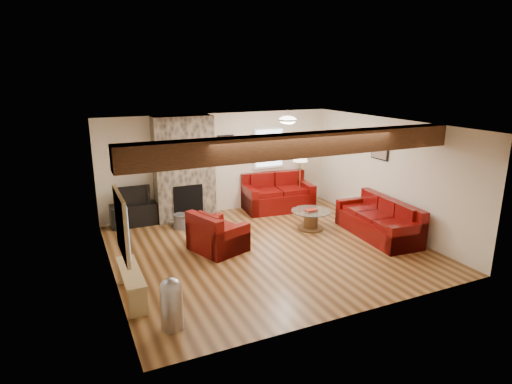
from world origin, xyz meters
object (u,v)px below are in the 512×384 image
television (132,195)px  floor_lamp (300,159)px  armchair_red (218,231)px  coffee_table (311,220)px  loveseat (278,192)px  tv_cabinet (134,215)px  sofa_three (378,218)px

television → floor_lamp: floor_lamp is taller
armchair_red → floor_lamp: floor_lamp is taller
floor_lamp → television: bearing=174.7°
armchair_red → coffee_table: armchair_red is taller
loveseat → armchair_red: loveseat is taller
television → coffee_table: bearing=-27.9°
television → floor_lamp: size_ratio=0.52×
loveseat → coffee_table: bearing=-83.3°
armchair_red → coffee_table: 2.35m
coffee_table → tv_cabinet: 4.11m
loveseat → television: bearing=-178.5°
coffee_table → television: television is taller
tv_cabinet → television: 0.49m
floor_lamp → coffee_table: bearing=-110.9°
loveseat → tv_cabinet: 3.64m
sofa_three → tv_cabinet: sofa_three is taller
loveseat → armchair_red: size_ratio=1.76×
tv_cabinet → television: size_ratio=1.32×
coffee_table → floor_lamp: bearing=69.1°
sofa_three → loveseat: 2.82m
armchair_red → tv_cabinet: size_ratio=0.95×
armchair_red → sofa_three: bearing=-122.0°
loveseat → floor_lamp: size_ratio=1.15×
armchair_red → coffee_table: bearing=-103.9°
sofa_three → tv_cabinet: (-4.72, 2.90, -0.14)m
tv_cabinet → television: (0.00, 0.00, 0.49)m
floor_lamp → sofa_three: bearing=-78.6°
sofa_three → floor_lamp: 2.71m
loveseat → tv_cabinet: bearing=-178.5°
armchair_red → television: 2.56m
sofa_three → loveseat: size_ratio=1.19×
coffee_table → tv_cabinet: size_ratio=0.86×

